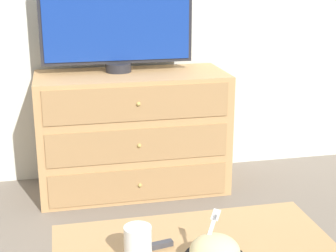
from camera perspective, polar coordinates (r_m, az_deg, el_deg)
The scene contains 5 objects.
ground_plane at distance 3.57m, azimuth -6.37°, elevation -5.16°, with size 12.00×12.00×0.00m, color #70665B.
dresser at distance 3.19m, azimuth -3.94°, elevation -0.72°, with size 1.15×0.52×0.74m.
tv at distance 3.12m, azimuth -5.68°, elevation 11.53°, with size 0.91×0.16×0.59m.
drink_cup at distance 1.64m, azimuth -3.35°, elevation -13.10°, with size 0.09×0.09×0.11m.
remote_control at distance 1.72m, azimuth -1.63°, elevation -13.18°, with size 0.14×0.05×0.02m.
Camera 1 is at (-0.31, -3.29, 1.34)m, focal length 55.00 mm.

